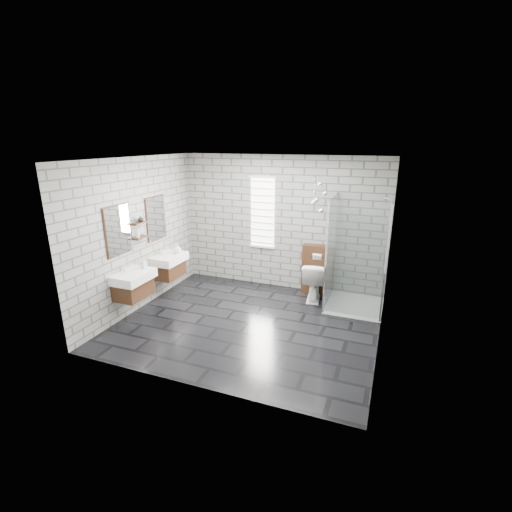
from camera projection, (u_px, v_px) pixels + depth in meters
The scene contains 20 objects.
floor at pixel (248, 323), 6.29m from camera, with size 4.20×3.60×0.02m, color black.
ceiling at pixel (247, 158), 5.47m from camera, with size 4.20×3.60×0.02m, color white.
wall_back at pixel (281, 223), 7.49m from camera, with size 4.20×0.02×2.70m, color gray.
wall_front at pixel (188, 287), 4.27m from camera, with size 4.20×0.02×2.70m, color gray.
wall_left at pixel (138, 235), 6.60m from camera, with size 0.02×3.60×2.70m, color gray.
wall_right at pixel (388, 262), 5.16m from camera, with size 0.02×3.60×2.70m, color gray.
vanity_left at pixel (131, 277), 6.24m from camera, with size 0.47×0.70×1.57m.
vanity_right at pixel (167, 259), 7.18m from camera, with size 0.47×0.70×1.57m.
shelf_lower at pixel (140, 238), 6.54m from camera, with size 0.14×0.30×0.03m, color #422514.
shelf_upper at pixel (139, 223), 6.46m from camera, with size 0.14×0.30×0.03m, color #422514.
window at pixel (262, 213), 7.54m from camera, with size 0.56×0.05×1.48m.
cistern_panel at pixel (317, 269), 7.38m from camera, with size 0.60×0.20×1.00m, color #422514.
flush_plate at pixel (317, 257), 7.19m from camera, with size 0.18×0.01×0.12m, color silver.
shower_enclosure at pixel (350, 283), 6.68m from camera, with size 1.00×1.00×2.03m.
pendant_cluster at pixel (319, 197), 6.64m from camera, with size 0.27×0.25×0.99m.
toilet at pixel (314, 280), 7.15m from camera, with size 0.42×0.73×0.75m, color white.
soap_bottle_a at pixel (144, 263), 6.39m from camera, with size 0.08×0.09×0.19m, color #B2B2B2.
soap_bottle_b at pixel (177, 248), 7.21m from camera, with size 0.15×0.15×0.19m, color #B2B2B2.
soap_bottle_c at pixel (137, 233), 6.43m from camera, with size 0.07×0.07×0.19m, color #B2B2B2.
vase at pixel (141, 219), 6.48m from camera, with size 0.10×0.10×0.11m, color #B2B2B2.
Camera 1 is at (2.15, -5.23, 2.98)m, focal length 26.00 mm.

